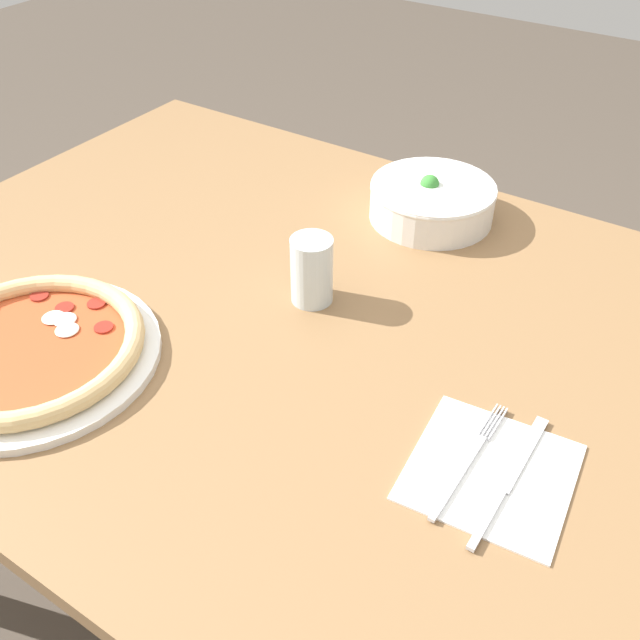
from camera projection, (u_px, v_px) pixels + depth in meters
ground_plane at (286, 577)px, 1.50m from camera, size 8.00×8.00×0.00m
dining_table at (274, 348)px, 1.10m from camera, size 1.26×0.97×0.74m
pizza at (30, 350)px, 0.93m from camera, size 0.33×0.33×0.04m
bowl at (432, 199)px, 1.20m from camera, size 0.21×0.21×0.08m
napkin at (491, 472)px, 0.79m from camera, size 0.19×0.19×0.00m
fork at (469, 461)px, 0.80m from camera, size 0.01×0.19×0.00m
knife at (507, 484)px, 0.77m from camera, size 0.01×0.21×0.01m
glass at (312, 270)px, 1.01m from camera, size 0.06×0.06×0.10m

